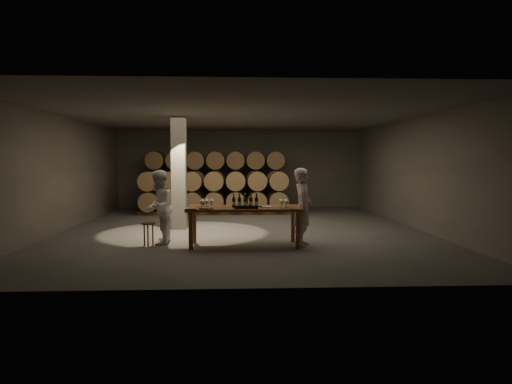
{
  "coord_description": "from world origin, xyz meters",
  "views": [
    {
      "loc": [
        -0.21,
        -12.87,
        1.97
      ],
      "look_at": [
        0.37,
        -0.47,
        1.1
      ],
      "focal_mm": 32.0,
      "sensor_mm": 36.0,
      "label": 1
    }
  ],
  "objects_px": {
    "stool": "(148,227)",
    "person_man": "(303,207)",
    "notebook_near": "(205,208)",
    "person_woman": "(159,207)",
    "tasting_table": "(244,211)",
    "bottle_cluster": "(245,202)",
    "plate": "(268,207)"
  },
  "relations": [
    {
      "from": "notebook_near",
      "to": "person_woman",
      "type": "xyz_separation_m",
      "value": [
        -1.13,
        0.72,
        -0.05
      ]
    },
    {
      "from": "notebook_near",
      "to": "person_woman",
      "type": "bearing_deg",
      "value": 166.85
    },
    {
      "from": "bottle_cluster",
      "to": "person_man",
      "type": "xyz_separation_m",
      "value": [
        1.32,
        -0.05,
        -0.12
      ]
    },
    {
      "from": "plate",
      "to": "notebook_near",
      "type": "relative_size",
      "value": 1.1
    },
    {
      "from": "person_man",
      "to": "person_woman",
      "type": "relative_size",
      "value": 1.03
    },
    {
      "from": "person_man",
      "to": "bottle_cluster",
      "type": "bearing_deg",
      "value": 99.49
    },
    {
      "from": "tasting_table",
      "to": "plate",
      "type": "height_order",
      "value": "plate"
    },
    {
      "from": "notebook_near",
      "to": "person_woman",
      "type": "relative_size",
      "value": 0.13
    },
    {
      "from": "stool",
      "to": "person_man",
      "type": "height_order",
      "value": "person_man"
    },
    {
      "from": "stool",
      "to": "person_woman",
      "type": "relative_size",
      "value": 0.32
    },
    {
      "from": "notebook_near",
      "to": "person_man",
      "type": "distance_m",
      "value": 2.23
    },
    {
      "from": "plate",
      "to": "tasting_table",
      "type": "bearing_deg",
      "value": 176.34
    },
    {
      "from": "plate",
      "to": "person_woman",
      "type": "height_order",
      "value": "person_woman"
    },
    {
      "from": "bottle_cluster",
      "to": "stool",
      "type": "height_order",
      "value": "bottle_cluster"
    },
    {
      "from": "tasting_table",
      "to": "plate",
      "type": "xyz_separation_m",
      "value": [
        0.54,
        -0.03,
        0.11
      ]
    },
    {
      "from": "tasting_table",
      "to": "stool",
      "type": "height_order",
      "value": "tasting_table"
    },
    {
      "from": "tasting_table",
      "to": "notebook_near",
      "type": "bearing_deg",
      "value": -154.13
    },
    {
      "from": "notebook_near",
      "to": "person_man",
      "type": "xyz_separation_m",
      "value": [
        2.2,
        0.36,
        -0.02
      ]
    },
    {
      "from": "bottle_cluster",
      "to": "person_man",
      "type": "height_order",
      "value": "person_man"
    },
    {
      "from": "stool",
      "to": "bottle_cluster",
      "type": "bearing_deg",
      "value": -1.2
    },
    {
      "from": "stool",
      "to": "person_man",
      "type": "xyz_separation_m",
      "value": [
        3.54,
        -0.1,
        0.45
      ]
    },
    {
      "from": "notebook_near",
      "to": "tasting_table",
      "type": "bearing_deg",
      "value": 45.26
    },
    {
      "from": "bottle_cluster",
      "to": "person_woman",
      "type": "bearing_deg",
      "value": 171.31
    },
    {
      "from": "stool",
      "to": "person_man",
      "type": "bearing_deg",
      "value": -1.6
    },
    {
      "from": "tasting_table",
      "to": "person_woman",
      "type": "xyz_separation_m",
      "value": [
        -1.99,
        0.31,
        0.07
      ]
    },
    {
      "from": "tasting_table",
      "to": "plate",
      "type": "distance_m",
      "value": 0.55
    },
    {
      "from": "bottle_cluster",
      "to": "notebook_near",
      "type": "xyz_separation_m",
      "value": [
        -0.88,
        -0.41,
        -0.1
      ]
    },
    {
      "from": "bottle_cluster",
      "to": "plate",
      "type": "xyz_separation_m",
      "value": [
        0.51,
        -0.03,
        -0.1
      ]
    },
    {
      "from": "person_man",
      "to": "plate",
      "type": "bearing_deg",
      "value": 100.4
    },
    {
      "from": "bottle_cluster",
      "to": "person_woman",
      "type": "height_order",
      "value": "person_woman"
    },
    {
      "from": "person_man",
      "to": "tasting_table",
      "type": "bearing_deg",
      "value": 99.49
    },
    {
      "from": "notebook_near",
      "to": "person_man",
      "type": "relative_size",
      "value": 0.13
    }
  ]
}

